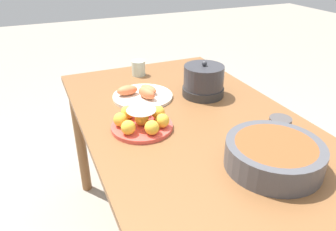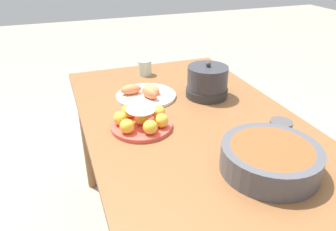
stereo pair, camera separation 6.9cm
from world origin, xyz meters
name	(u,v)px [view 1 (the left image)]	position (x,y,z in m)	size (l,w,h in m)	color
dining_table	(192,140)	(0.00, 0.00, 0.67)	(1.49, 0.87, 0.77)	brown
cake_plate	(142,121)	(-0.02, -0.21, 0.80)	(0.24, 0.24, 0.09)	#E04C42
serving_bowl	(274,154)	(0.38, 0.09, 0.82)	(0.31, 0.31, 0.09)	#4C4C51
seafood_platter	(142,94)	(-0.29, -0.12, 0.79)	(0.28, 0.28, 0.06)	silver
cup_near	(139,68)	(-0.58, -0.04, 0.81)	(0.07, 0.07, 0.08)	beige
cup_far	(279,126)	(0.23, 0.25, 0.81)	(0.08, 0.08, 0.07)	#4C4747
warming_pot	(203,81)	(-0.21, 0.16, 0.84)	(0.20, 0.20, 0.17)	#2D2D2D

